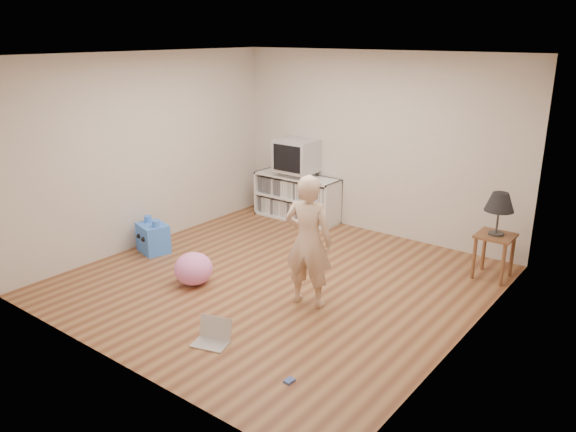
# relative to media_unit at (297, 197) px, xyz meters

# --- Properties ---
(ground) EXTENTS (4.50, 4.50, 0.00)m
(ground) POSITION_rel_media_unit_xyz_m (1.22, -2.04, -0.35)
(ground) COLOR brown
(ground) RESTS_ON ground
(walls) EXTENTS (4.52, 4.52, 2.60)m
(walls) POSITION_rel_media_unit_xyz_m (1.22, -2.04, 0.95)
(walls) COLOR beige
(walls) RESTS_ON ground
(ceiling) EXTENTS (4.50, 4.50, 0.01)m
(ceiling) POSITION_rel_media_unit_xyz_m (1.22, -2.04, 2.25)
(ceiling) COLOR white
(ceiling) RESTS_ON walls
(media_unit) EXTENTS (1.40, 0.45, 0.70)m
(media_unit) POSITION_rel_media_unit_xyz_m (0.00, 0.00, 0.00)
(media_unit) COLOR white
(media_unit) RESTS_ON ground
(dvd_deck) EXTENTS (0.45, 0.35, 0.07)m
(dvd_deck) POSITION_rel_media_unit_xyz_m (0.00, -0.02, 0.39)
(dvd_deck) COLOR gray
(dvd_deck) RESTS_ON media_unit
(crt_tv) EXTENTS (0.60, 0.53, 0.50)m
(crt_tv) POSITION_rel_media_unit_xyz_m (0.00, -0.02, 0.67)
(crt_tv) COLOR #B2B2B7
(crt_tv) RESTS_ON dvd_deck
(side_table) EXTENTS (0.42, 0.42, 0.55)m
(side_table) POSITION_rel_media_unit_xyz_m (3.21, -0.39, 0.07)
(side_table) COLOR brown
(side_table) RESTS_ON ground
(table_lamp) EXTENTS (0.34, 0.34, 0.52)m
(table_lamp) POSITION_rel_media_unit_xyz_m (3.21, -0.39, 0.59)
(table_lamp) COLOR #333333
(table_lamp) RESTS_ON side_table
(person) EXTENTS (0.60, 0.47, 1.45)m
(person) POSITION_rel_media_unit_xyz_m (1.85, -2.30, 0.38)
(person) COLOR beige
(person) RESTS_ON ground
(laptop) EXTENTS (0.40, 0.35, 0.23)m
(laptop) POSITION_rel_media_unit_xyz_m (1.60, -3.51, -0.29)
(laptop) COLOR silver
(laptop) RESTS_ON ground
(playing_cards) EXTENTS (0.07, 0.09, 0.02)m
(playing_cards) POSITION_rel_media_unit_xyz_m (2.57, -3.57, -0.34)
(playing_cards) COLOR #445EB7
(playing_cards) RESTS_ON ground
(plush_blue) EXTENTS (0.48, 0.43, 0.48)m
(plush_blue) POSITION_rel_media_unit_xyz_m (-0.68, -2.33, -0.15)
(plush_blue) COLOR #3778FF
(plush_blue) RESTS_ON ground
(plush_pink) EXTENTS (0.50, 0.50, 0.38)m
(plush_pink) POSITION_rel_media_unit_xyz_m (0.49, -2.71, -0.16)
(plush_pink) COLOR #F47ECD
(plush_pink) RESTS_ON ground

